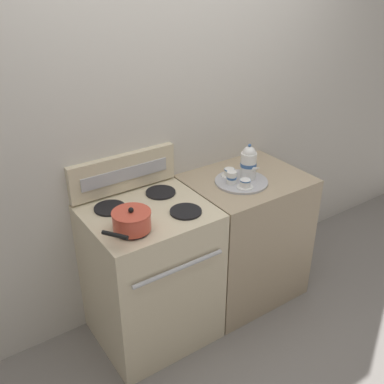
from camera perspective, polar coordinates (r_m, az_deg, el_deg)
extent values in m
plane|color=gray|center=(3.20, 1.20, -14.38)|extent=(6.00, 6.00, 0.00)
cube|color=beige|center=(2.84, -2.40, 6.11)|extent=(6.00, 0.05, 2.20)
cube|color=beige|center=(2.76, -5.22, -10.43)|extent=(0.69, 0.60, 0.90)
cylinder|color=silver|center=(2.39, -1.66, -9.68)|extent=(0.55, 0.02, 0.02)
cylinder|color=black|center=(2.55, -10.39, -2.01)|extent=(0.18, 0.18, 0.01)
cylinder|color=black|center=(2.68, -4.00, -0.04)|extent=(0.18, 0.18, 0.01)
cylinder|color=black|center=(2.34, -7.58, -4.78)|extent=(0.18, 0.18, 0.01)
cylinder|color=black|center=(2.47, -0.80, -2.49)|extent=(0.18, 0.18, 0.01)
cube|color=beige|center=(2.67, -8.70, 2.45)|extent=(0.67, 0.05, 0.22)
cube|color=#B7B7BC|center=(2.65, -8.45, 2.24)|extent=(0.55, 0.01, 0.08)
cube|color=tan|center=(3.10, 6.57, -5.69)|extent=(0.74, 0.60, 0.90)
cylinder|color=#D14C38|center=(2.31, -7.66, -3.72)|extent=(0.20, 0.20, 0.09)
cylinder|color=#D14C38|center=(2.28, -7.73, -2.65)|extent=(0.20, 0.20, 0.01)
sphere|color=black|center=(2.27, -7.76, -2.28)|extent=(0.03, 0.03, 0.03)
cylinder|color=black|center=(2.18, -9.75, -5.40)|extent=(0.10, 0.13, 0.02)
cylinder|color=#B2B2B7|center=(2.81, 6.27, 1.33)|extent=(0.33, 0.33, 0.01)
cylinder|color=white|center=(2.81, 7.16, 3.35)|extent=(0.10, 0.10, 0.17)
cylinder|color=#38609E|center=(2.81, 7.17, 3.51)|extent=(0.10, 0.10, 0.02)
sphere|color=white|center=(2.78, 7.26, 4.93)|extent=(0.08, 0.08, 0.08)
sphere|color=#38609E|center=(2.76, 7.33, 5.88)|extent=(0.02, 0.02, 0.02)
cone|color=white|center=(2.76, 8.17, 2.97)|extent=(0.03, 0.08, 0.06)
cylinder|color=white|center=(2.73, 6.73, 0.66)|extent=(0.10, 0.10, 0.01)
cylinder|color=white|center=(2.72, 6.76, 1.14)|extent=(0.06, 0.06, 0.05)
cylinder|color=#38609E|center=(2.71, 6.78, 1.49)|extent=(0.07, 0.07, 0.01)
cylinder|color=white|center=(2.86, 4.74, 2.10)|extent=(0.10, 0.10, 0.01)
cylinder|color=white|center=(2.85, 4.76, 2.56)|extent=(0.06, 0.06, 0.05)
cylinder|color=#38609E|center=(2.84, 4.77, 2.89)|extent=(0.07, 0.07, 0.01)
cylinder|color=white|center=(2.75, 5.06, 1.84)|extent=(0.06, 0.06, 0.08)
cylinder|color=#38609E|center=(2.75, 5.06, 1.84)|extent=(0.06, 0.06, 0.01)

